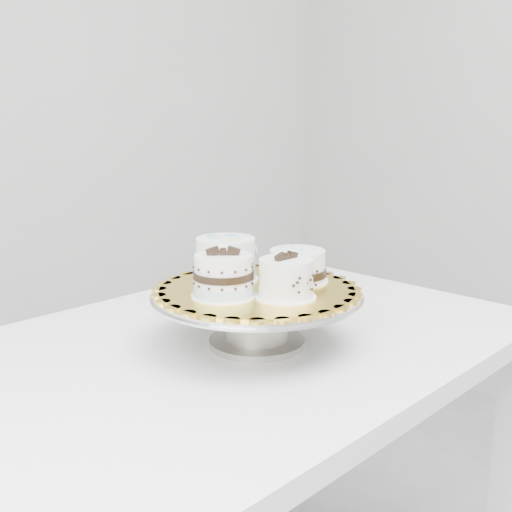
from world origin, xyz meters
TOP-DOWN VIEW (x-y plane):
  - table at (0.11, 0.18)m, footprint 1.21×0.89m
  - cake_stand at (0.14, 0.13)m, footprint 0.37×0.37m
  - cake_board at (0.14, 0.13)m, footprint 0.41×0.41m
  - cake_swirl at (0.14, 0.06)m, footprint 0.10×0.10m
  - cake_banded at (0.06, 0.13)m, footprint 0.14×0.14m
  - cake_dots at (0.13, 0.21)m, footprint 0.13×0.13m
  - cake_ribbon at (0.23, 0.13)m, footprint 0.12×0.12m

SIDE VIEW (x-z plane):
  - table at x=0.11m, z-range 0.29..1.04m
  - cake_stand at x=0.14m, z-range 0.77..0.87m
  - cake_board at x=0.14m, z-range 0.85..0.86m
  - cake_ribbon at x=0.23m, z-range 0.85..0.91m
  - cake_swirl at x=0.14m, z-range 0.85..0.93m
  - cake_banded at x=0.06m, z-range 0.84..0.93m
  - cake_dots at x=0.13m, z-range 0.86..0.94m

